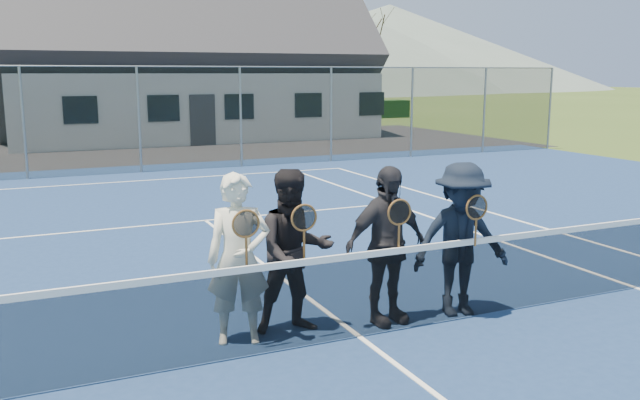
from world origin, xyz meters
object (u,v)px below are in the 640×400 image
Objects in this scene: player_c at (386,245)px; player_d at (461,240)px; player_a at (239,259)px; player_b at (294,252)px; tennis_net at (360,291)px; clubhouse at (188,46)px.

player_c is 0.93m from player_d.
player_b is (0.64, 0.03, -0.00)m from player_a.
player_c is at bearing 172.37° from player_d.
player_d reaches higher than tennis_net.
player_a and player_b have the same top height.
player_c is (1.68, -0.13, -0.00)m from player_a.
player_b is (-0.56, 0.45, 0.38)m from tennis_net.
player_a is 1.68m from player_c.
player_c is at bearing 31.07° from tennis_net.
player_a is 0.64m from player_b.
player_a is at bearing -102.44° from clubhouse.
player_c is (1.04, -0.16, 0.00)m from player_b.
tennis_net is 6.49× the size of player_b.
player_b is at bearing 171.69° from player_d.
clubhouse is 24.18m from player_b.
player_b is 1.98m from player_d.
player_d is at bearing -8.31° from player_b.
tennis_net is at bearing -19.32° from player_a.
tennis_net is at bearing -38.62° from player_b.
clubhouse reaches higher than player_b.
tennis_net is at bearing -148.93° from player_c.
player_b is 1.00× the size of player_c.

